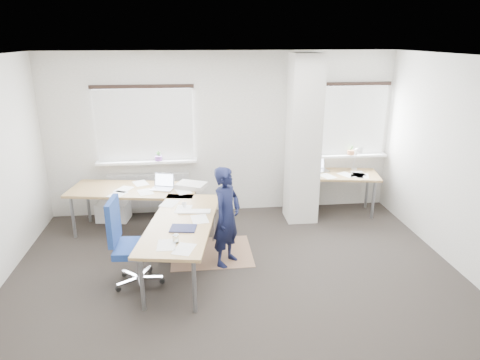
{
  "coord_description": "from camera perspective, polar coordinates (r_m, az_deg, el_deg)",
  "views": [
    {
      "loc": [
        -0.52,
        -4.76,
        3.02
      ],
      "look_at": [
        0.13,
        0.9,
        1.1
      ],
      "focal_mm": 32.0,
      "sensor_mm": 36.0,
      "label": 1
    }
  ],
  "objects": [
    {
      "name": "ground",
      "position": [
        5.66,
        -0.28,
        -13.61
      ],
      "size": [
        6.0,
        6.0,
        0.0
      ],
      "primitive_type": "plane",
      "color": "black",
      "rests_on": "ground"
    },
    {
      "name": "room_shell",
      "position": [
        5.41,
        1.1,
        5.04
      ],
      "size": [
        6.04,
        5.04,
        2.82
      ],
      "color": "beige",
      "rests_on": "ground"
    },
    {
      "name": "floor_mat",
      "position": [
        6.38,
        -3.8,
        -9.61
      ],
      "size": [
        1.16,
        0.98,
        0.01
      ],
      "primitive_type": "cube",
      "rotation": [
        0.0,
        0.0,
        0.0
      ],
      "color": "brown",
      "rests_on": "ground"
    },
    {
      "name": "white_crate",
      "position": [
        7.69,
        -16.51,
        -4.0
      ],
      "size": [
        0.58,
        0.45,
        0.31
      ],
      "primitive_type": "cube",
      "rotation": [
        0.0,
        0.0,
        -0.16
      ],
      "color": "white",
      "rests_on": "ground"
    },
    {
      "name": "desk_main",
      "position": [
        6.31,
        -10.76,
        -3.34
      ],
      "size": [
        2.4,
        2.98,
        0.96
      ],
      "rotation": [
        0.0,
        0.0,
        -0.17
      ],
      "color": "olive",
      "rests_on": "ground"
    },
    {
      "name": "desk_side",
      "position": [
        7.72,
        12.86,
        0.58
      ],
      "size": [
        1.5,
        0.93,
        1.22
      ],
      "rotation": [
        0.0,
        0.0,
        -0.17
      ],
      "color": "olive",
      "rests_on": "ground"
    },
    {
      "name": "task_chair",
      "position": [
        5.64,
        -13.91,
        -10.52
      ],
      "size": [
        0.63,
        0.63,
        1.16
      ],
      "rotation": [
        0.0,
        0.0,
        -0.08
      ],
      "color": "navy",
      "rests_on": "ground"
    },
    {
      "name": "person",
      "position": [
        5.81,
        -1.79,
        -4.92
      ],
      "size": [
        0.57,
        0.61,
        1.4
      ],
      "primitive_type": "imported",
      "rotation": [
        0.0,
        0.0,
        0.94
      ],
      "color": "black",
      "rests_on": "ground"
    }
  ]
}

